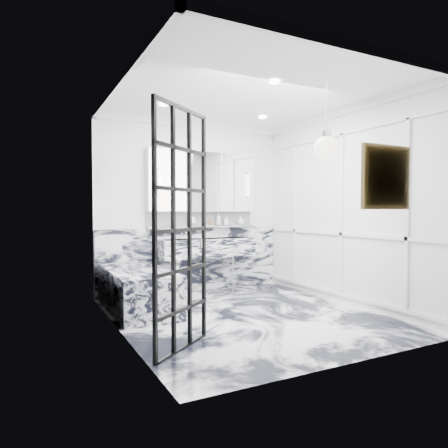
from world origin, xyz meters
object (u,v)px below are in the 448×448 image
mirror_cabinet (203,182)px  bathtub (138,290)px  trough_sink (207,248)px  crittall_door (182,230)px

mirror_cabinet → bathtub: bearing=-147.9°
trough_sink → crittall_door: bearing=-119.8°
trough_sink → mirror_cabinet: 1.10m
bathtub → crittall_door: bearing=-90.5°
bathtub → mirror_cabinet: bearing=32.1°
bathtub → trough_sink: bearing=26.5°
mirror_cabinet → bathtub: mirror_cabinet is taller
crittall_door → bathtub: bearing=52.4°
crittall_door → trough_sink: size_ratio=1.45×
crittall_door → bathtub: (0.01, 1.68, -0.88)m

